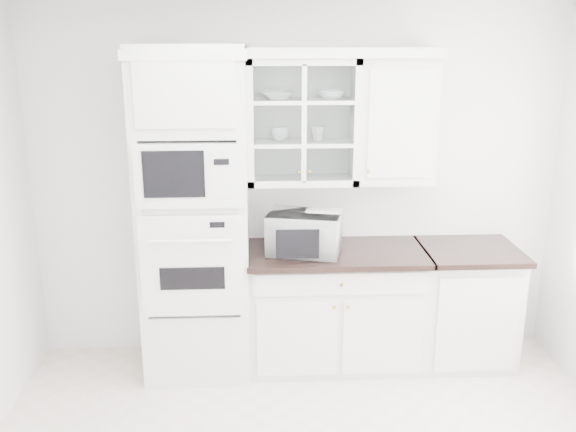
{
  "coord_description": "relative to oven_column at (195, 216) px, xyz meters",
  "views": [
    {
      "loc": [
        -0.3,
        -3.01,
        2.5
      ],
      "look_at": [
        -0.1,
        1.05,
        1.3
      ],
      "focal_mm": 40.0,
      "sensor_mm": 36.0,
      "label": 1
    }
  ],
  "objects": [
    {
      "name": "base_cabinet_run",
      "position": [
        1.03,
        0.03,
        -0.74
      ],
      "size": [
        1.32,
        0.67,
        0.92
      ],
      "color": "silver",
      "rests_on": "ground"
    },
    {
      "name": "cup_b",
      "position": [
        0.89,
        0.18,
        0.56
      ],
      "size": [
        0.14,
        0.14,
        0.1
      ],
      "primitive_type": "imported",
      "rotation": [
        0.0,
        0.0,
        -0.25
      ],
      "color": "white",
      "rests_on": "upper_cabinet_glass"
    },
    {
      "name": "upper_cabinet_glass",
      "position": [
        0.78,
        0.17,
        0.65
      ],
      "size": [
        0.8,
        0.33,
        0.9
      ],
      "color": "silver",
      "rests_on": "room_shell"
    },
    {
      "name": "countertop_microwave",
      "position": [
        0.79,
        -0.01,
        -0.13
      ],
      "size": [
        0.6,
        0.54,
        0.3
      ],
      "primitive_type": "imported",
      "rotation": [
        0.0,
        0.0,
        2.91
      ],
      "color": "white",
      "rests_on": "base_cabinet_run"
    },
    {
      "name": "upper_cabinet_solid",
      "position": [
        1.46,
        0.17,
        0.65
      ],
      "size": [
        0.55,
        0.33,
        0.9
      ],
      "primitive_type": "cube",
      "color": "silver",
      "rests_on": "room_shell"
    },
    {
      "name": "extra_base_cabinet",
      "position": [
        2.03,
        0.03,
        -0.74
      ],
      "size": [
        0.72,
        0.67,
        0.92
      ],
      "color": "silver",
      "rests_on": "ground"
    },
    {
      "name": "cup_a",
      "position": [
        0.62,
        0.18,
        0.56
      ],
      "size": [
        0.15,
        0.15,
        0.1
      ],
      "primitive_type": "imported",
      "rotation": [
        0.0,
        0.0,
        0.22
      ],
      "color": "white",
      "rests_on": "upper_cabinet_glass"
    },
    {
      "name": "room_shell",
      "position": [
        0.75,
        -0.99,
        0.58
      ],
      "size": [
        4.0,
        3.5,
        2.7
      ],
      "color": "white",
      "rests_on": "ground"
    },
    {
      "name": "oven_column",
      "position": [
        0.0,
        0.0,
        0.0
      ],
      "size": [
        0.76,
        0.68,
        2.4
      ],
      "color": "silver",
      "rests_on": "ground"
    },
    {
      "name": "bowl_a",
      "position": [
        0.6,
        0.15,
        0.84
      ],
      "size": [
        0.26,
        0.26,
        0.05
      ],
      "primitive_type": "imported",
      "rotation": [
        0.0,
        0.0,
        0.19
      ],
      "color": "white",
      "rests_on": "upper_cabinet_glass"
    },
    {
      "name": "bowl_b",
      "position": [
        0.98,
        0.15,
        0.84
      ],
      "size": [
        0.23,
        0.23,
        0.06
      ],
      "primitive_type": "imported",
      "rotation": [
        0.0,
        0.0,
        0.21
      ],
      "color": "white",
      "rests_on": "upper_cabinet_glass"
    },
    {
      "name": "crown_molding",
      "position": [
        0.68,
        0.14,
        1.14
      ],
      "size": [
        2.14,
        0.38,
        0.07
      ],
      "primitive_type": "cube",
      "color": "white",
      "rests_on": "room_shell"
    }
  ]
}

